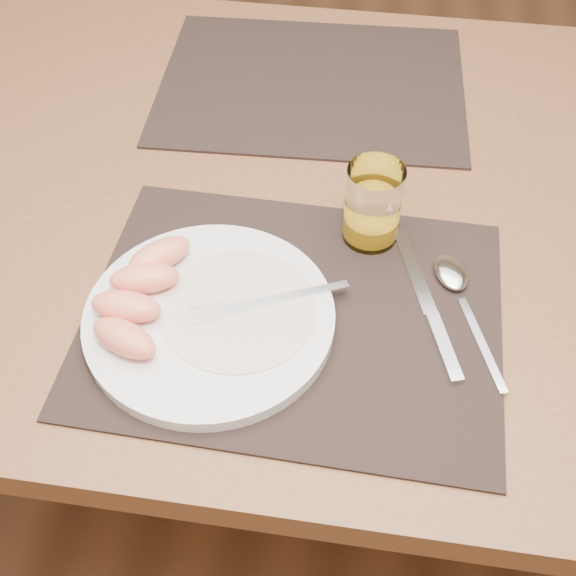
# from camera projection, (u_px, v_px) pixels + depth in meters

# --- Properties ---
(ground) EXTENTS (5.00, 5.00, 0.00)m
(ground) POSITION_uv_depth(u_px,v_px,m) (302.00, 457.00, 1.50)
(ground) COLOR brown
(ground) RESTS_ON ground
(table) EXTENTS (1.40, 0.90, 0.75)m
(table) POSITION_uv_depth(u_px,v_px,m) (309.00, 229.00, 1.00)
(table) COLOR brown
(table) RESTS_ON ground
(placemat_near) EXTENTS (0.46, 0.36, 0.00)m
(placemat_near) POSITION_uv_depth(u_px,v_px,m) (293.00, 314.00, 0.79)
(placemat_near) COLOR black
(placemat_near) RESTS_ON table
(placemat_far) EXTENTS (0.47, 0.37, 0.00)m
(placemat_far) POSITION_uv_depth(u_px,v_px,m) (312.00, 84.00, 1.08)
(placemat_far) COLOR black
(placemat_far) RESTS_ON table
(plate) EXTENTS (0.27, 0.27, 0.02)m
(plate) POSITION_uv_depth(u_px,v_px,m) (210.00, 318.00, 0.78)
(plate) COLOR white
(plate) RESTS_ON placemat_near
(plate_dressing) EXTENTS (0.17, 0.17, 0.00)m
(plate_dressing) POSITION_uv_depth(u_px,v_px,m) (238.00, 309.00, 0.77)
(plate_dressing) COLOR white
(plate_dressing) RESTS_ON plate
(fork) EXTENTS (0.17, 0.09, 0.00)m
(fork) POSITION_uv_depth(u_px,v_px,m) (257.00, 303.00, 0.78)
(fork) COLOR silver
(fork) RESTS_ON plate
(knife) EXTENTS (0.08, 0.21, 0.01)m
(knife) POSITION_uv_depth(u_px,v_px,m) (431.00, 314.00, 0.79)
(knife) COLOR silver
(knife) RESTS_ON placemat_near
(spoon) EXTENTS (0.08, 0.19, 0.01)m
(spoon) POSITION_uv_depth(u_px,v_px,m) (455.00, 282.00, 0.81)
(spoon) COLOR silver
(spoon) RESTS_ON placemat_near
(juice_glass) EXTENTS (0.07, 0.07, 0.10)m
(juice_glass) POSITION_uv_depth(u_px,v_px,m) (373.00, 208.00, 0.83)
(juice_glass) COLOR white
(juice_glass) RESTS_ON placemat_near
(grapefruit_wedges) EXTENTS (0.09, 0.19, 0.03)m
(grapefruit_wedges) POSITION_uv_depth(u_px,v_px,m) (139.00, 293.00, 0.77)
(grapefruit_wedges) COLOR #FF8868
(grapefruit_wedges) RESTS_ON plate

